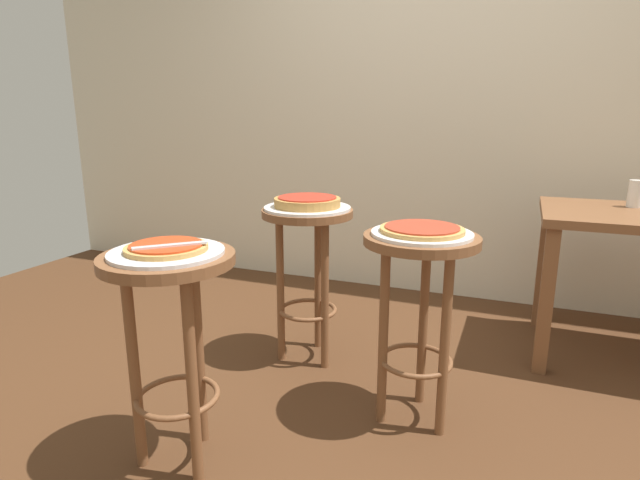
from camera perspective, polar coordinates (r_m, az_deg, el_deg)
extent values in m
plane|color=#4C2D19|center=(2.09, 4.73, -19.73)|extent=(6.00, 6.00, 0.00)
cube|color=beige|center=(3.38, 14.09, 19.30)|extent=(6.00, 0.10, 3.00)
cylinder|color=brown|center=(1.65, -16.73, -2.12)|extent=(0.42, 0.42, 0.03)
cylinder|color=brown|center=(1.88, -13.43, -11.99)|extent=(0.04, 0.04, 0.70)
cylinder|color=brown|center=(1.81, -20.09, -13.54)|extent=(0.04, 0.04, 0.70)
cylinder|color=brown|center=(1.68, -14.11, -15.32)|extent=(0.04, 0.04, 0.70)
torus|color=brown|center=(1.83, -15.66, -16.50)|extent=(0.28, 0.28, 0.02)
cylinder|color=silver|center=(1.64, -16.78, -1.33)|extent=(0.35, 0.35, 0.01)
cylinder|color=tan|center=(1.64, -16.82, -0.88)|extent=(0.25, 0.25, 0.01)
cylinder|color=red|center=(1.64, -16.84, -0.52)|extent=(0.22, 0.22, 0.01)
cylinder|color=brown|center=(1.86, 11.30, 0.01)|extent=(0.42, 0.42, 0.03)
cylinder|color=brown|center=(2.10, 11.50, -8.98)|extent=(0.04, 0.04, 0.70)
cylinder|color=brown|center=(1.95, 7.11, -10.70)|extent=(0.04, 0.04, 0.70)
cylinder|color=brown|center=(1.91, 13.78, -11.52)|extent=(0.04, 0.04, 0.70)
torus|color=brown|center=(2.03, 10.66, -13.08)|extent=(0.28, 0.28, 0.02)
cylinder|color=silver|center=(1.86, 11.34, 0.72)|extent=(0.36, 0.36, 0.01)
cylinder|color=tan|center=(1.86, 11.36, 1.12)|extent=(0.30, 0.30, 0.01)
cylinder|color=#B23823|center=(1.85, 11.37, 1.44)|extent=(0.27, 0.27, 0.01)
cylinder|color=brown|center=(2.33, -1.43, 3.05)|extent=(0.42, 0.42, 0.03)
cylinder|color=brown|center=(2.54, -0.22, -4.61)|extent=(0.04, 0.04, 0.70)
cylinder|color=brown|center=(2.42, -4.45, -5.64)|extent=(0.04, 0.04, 0.70)
cylinder|color=brown|center=(2.33, 0.55, -6.35)|extent=(0.04, 0.04, 0.70)
torus|color=brown|center=(2.47, -1.36, -7.82)|extent=(0.28, 0.28, 0.02)
cylinder|color=silver|center=(2.33, -1.43, 3.62)|extent=(0.40, 0.40, 0.01)
cylinder|color=#B78442|center=(2.33, -1.44, 4.25)|extent=(0.30, 0.30, 0.04)
cylinder|color=red|center=(2.32, -1.44, 4.81)|extent=(0.27, 0.27, 0.01)
cube|color=brown|center=(2.51, 23.99, -6.33)|extent=(0.06, 0.06, 0.69)
cube|color=brown|center=(3.06, 23.70, -2.76)|extent=(0.06, 0.06, 0.69)
cylinder|color=silver|center=(2.87, 31.84, 4.43)|extent=(0.07, 0.07, 0.13)
cube|color=silver|center=(1.60, -16.46, -0.58)|extent=(0.17, 0.17, 0.01)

